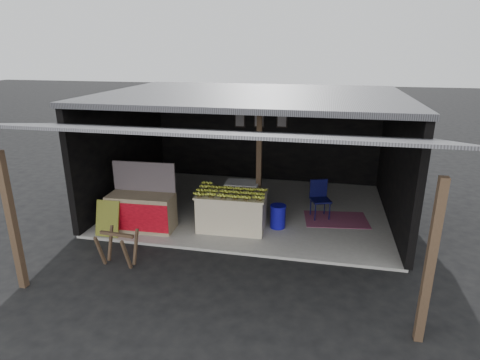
% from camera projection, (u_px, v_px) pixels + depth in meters
% --- Properties ---
extents(ground, '(80.00, 80.00, 0.00)m').
position_uv_depth(ground, '(229.00, 254.00, 8.28)').
color(ground, black).
rests_on(ground, ground).
extents(concrete_slab, '(7.00, 5.00, 0.06)m').
position_uv_depth(concrete_slab, '(251.00, 208.00, 10.59)').
color(concrete_slab, gray).
rests_on(concrete_slab, ground).
extents(shophouse, '(7.40, 7.29, 3.02)m').
position_uv_depth(shophouse, '(254.00, 128.00, 10.23)').
color(shophouse, black).
rests_on(shophouse, ground).
extents(banana_table, '(1.60, 1.01, 0.86)m').
position_uv_depth(banana_table, '(232.00, 211.00, 9.20)').
color(banana_table, beige).
rests_on(banana_table, concrete_slab).
extents(banana_pile, '(1.47, 0.91, 0.17)m').
position_uv_depth(banana_pile, '(232.00, 190.00, 9.04)').
color(banana_pile, gold).
rests_on(banana_pile, banana_table).
extents(white_crate, '(0.80, 0.56, 0.88)m').
position_uv_depth(white_crate, '(242.00, 199.00, 9.88)').
color(white_crate, white).
rests_on(white_crate, concrete_slab).
extents(neighbor_stall, '(1.51, 0.73, 1.53)m').
position_uv_depth(neighbor_stall, '(142.00, 210.00, 9.17)').
color(neighbor_stall, '#998466').
rests_on(neighbor_stall, concrete_slab).
extents(green_signboard, '(0.54, 0.26, 0.79)m').
position_uv_depth(green_signboard, '(107.00, 219.00, 8.86)').
color(green_signboard, black).
rests_on(green_signboard, concrete_slab).
extents(sawhorse, '(0.72, 0.65, 0.69)m').
position_uv_depth(sawhorse, '(118.00, 245.00, 7.73)').
color(sawhorse, '#463223').
rests_on(sawhorse, ground).
extents(water_barrel, '(0.35, 0.35, 0.52)m').
position_uv_depth(water_barrel, '(278.00, 217.00, 9.30)').
color(water_barrel, '#100D95').
rests_on(water_barrel, concrete_slab).
extents(plastic_chair, '(0.56, 0.56, 0.93)m').
position_uv_depth(plastic_chair, '(320.00, 195.00, 9.83)').
color(plastic_chair, '#090A33').
rests_on(plastic_chair, concrete_slab).
extents(magenta_rug, '(1.61, 1.18, 0.01)m').
position_uv_depth(magenta_rug, '(336.00, 219.00, 9.79)').
color(magenta_rug, '#7D1B4B').
rests_on(magenta_rug, concrete_slab).
extents(picture_frames, '(1.62, 0.04, 0.46)m').
position_uv_depth(picture_frames, '(260.00, 121.00, 12.25)').
color(picture_frames, black).
rests_on(picture_frames, shophouse).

